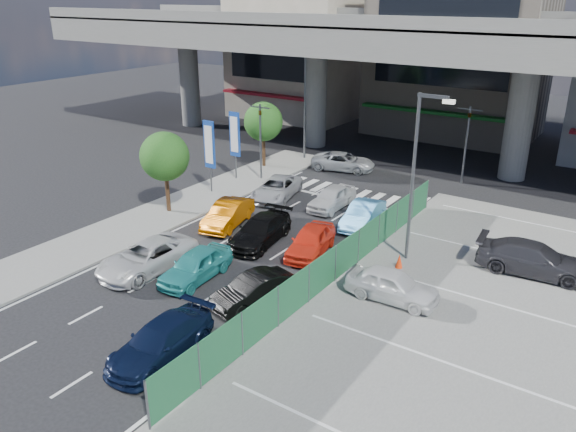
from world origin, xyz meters
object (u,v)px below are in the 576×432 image
Objects in this scene: sedan_white_mid_left at (147,257)px; traffic_cone at (399,261)px; parked_sedan_white at (392,285)px; street_lamp_left at (307,97)px; tree_far at (263,122)px; wagon_silver_front_left at (277,188)px; signboard_near at (209,147)px; traffic_light_right at (468,126)px; street_lamp_right at (418,165)px; kei_truck_front_right at (363,215)px; traffic_light_left at (260,123)px; parked_sedan_dgrey at (534,259)px; minivan_navy_back at (161,341)px; sedan_white_front_mid at (332,198)px; crossing_wagon_silver at (343,162)px; taxi_orange_left at (228,214)px; tree_near at (165,157)px; taxi_teal_mid at (196,265)px; hatch_black_mid_right at (254,290)px; taxi_orange_right at (311,241)px; sedan_black_mid at (260,231)px; signboard_far at (235,136)px.

traffic_cone is at bearing 37.14° from sedan_white_mid_left.
street_lamp_left is at bearing 39.81° from parked_sedan_white.
wagon_silver_front_left is (4.61, -4.91, -2.76)m from tree_far.
signboard_near reaches higher than wagon_silver_front_left.
signboard_near is (-12.70, -11.01, -0.87)m from traffic_light_right.
street_lamp_right is 6.13m from kei_truck_front_right.
traffic_light_left is 1.04× the size of parked_sedan_dgrey.
sedan_white_front_mid reaches higher than minivan_navy_back.
street_lamp_left is 5.63m from crossing_wagon_silver.
traffic_light_left is 6.06m from street_lamp_left.
minivan_navy_back is 16.95m from wagon_silver_front_left.
traffic_light_left is 1.25× the size of taxi_orange_left.
tree_near reaches higher than kei_truck_front_right.
street_lamp_left is 10.19m from signboard_near.
tree_near is at bearing 138.95° from taxi_teal_mid.
street_lamp_left is 22.14m from hatch_black_mid_right.
wagon_silver_front_left is (3.14, -8.41, -4.14)m from street_lamp_left.
street_lamp_right is 1.79× the size of minivan_navy_back.
taxi_teal_mid is (-7.20, -7.22, -4.09)m from street_lamp_right.
taxi_orange_right is 5.56m from parked_sedan_white.
parked_sedan_white is (2.56, -17.06, -3.20)m from traffic_light_right.
parked_sedan_white is at bearing -72.32° from traffic_cone.
crossing_wagon_silver is at bearing 128.41° from traffic_cone.
street_lamp_left is 1.76× the size of crossing_wagon_silver.
hatch_black_mid_right is (9.60, -13.45, -3.31)m from traffic_light_left.
traffic_light_left is at bearing -149.11° from traffic_light_right.
crossing_wagon_silver is at bearing 92.40° from sedan_black_mid.
signboard_near is 1.19× the size of parked_sedan_white.
street_lamp_left is at bearing 67.16° from tree_far.
sedan_black_mid is at bearing -169.78° from traffic_cone.
wagon_silver_front_left is at bearing -69.55° from street_lamp_left.
kei_truck_front_right is at bearing -20.07° from traffic_light_left.
hatch_black_mid_right is 5.76m from parked_sedan_white.
kei_truck_front_right is at bearing 135.80° from traffic_cone.
kei_truck_front_right is at bearing 47.23° from sedan_black_mid.
sedan_white_front_mid is (8.17, -1.02, -2.40)m from signboard_far.
taxi_teal_mid is at bearing -169.41° from hatch_black_mid_right.
signboard_near is at bearing -82.41° from signboard_far.
wagon_silver_front_left is (3.81, 5.59, -2.76)m from tree_near.
minivan_navy_back is 9.63m from parked_sedan_white.
traffic_light_left is at bearing 155.84° from street_lamp_right.
tree_near is at bearing -171.97° from street_lamp_right.
traffic_light_right is 1.11× the size of signboard_near.
sedan_black_mid is 0.93× the size of parked_sedan_dgrey.
taxi_teal_mid is 0.88× the size of crossing_wagon_silver.
traffic_cone is at bearing -32.88° from tree_far.
street_lamp_right is 1.73× the size of sedan_black_mid.
signboard_far is 1.17× the size of taxi_teal_mid.
taxi_orange_left is 2.96m from sedan_black_mid.
parked_sedan_dgrey is at bearing -11.91° from kei_truck_front_right.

